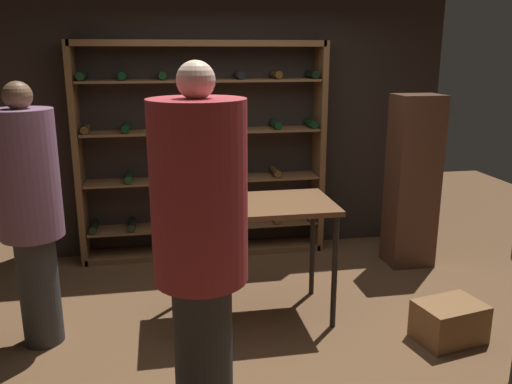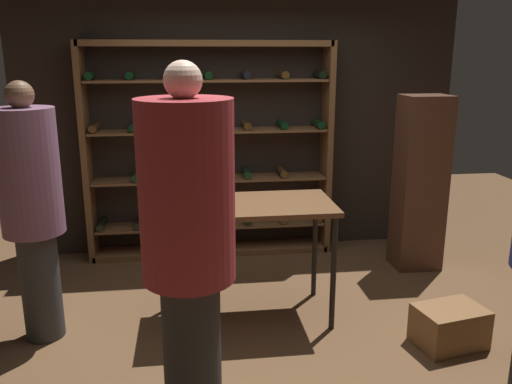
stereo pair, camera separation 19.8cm
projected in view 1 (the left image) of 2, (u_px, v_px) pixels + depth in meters
The scene contains 11 objects.
ground_plane at pixel (267, 326), 4.15m from camera, with size 9.73×9.73×0.00m, color brown.
back_wall at pixel (232, 119), 5.56m from camera, with size 4.58×0.10×2.81m, color black.
wine_rack at pixel (204, 152), 5.39m from camera, with size 2.51×0.32×2.20m.
tasting_table at pixel (252, 215), 4.12m from camera, with size 1.27×0.70×0.95m.
person_bystander_red_print at pixel (200, 237), 2.81m from camera, with size 0.51×0.51×2.05m.
person_guest_plum_blouse at pixel (30, 205), 3.68m from camera, with size 0.43×0.43×1.90m.
wine_crate at pixel (449, 322), 3.92m from camera, with size 0.48×0.34×0.29m, color brown.
display_cabinet at pixel (412, 182), 5.20m from camera, with size 0.44×0.36×1.70m, color #4C2D1E.
wine_bottle_gold_foil at pixel (199, 181), 4.26m from camera, with size 0.09×0.09×0.34m.
wine_bottle_red_label at pixel (183, 185), 4.12m from camera, with size 0.08×0.08×0.35m.
wine_glass_stemmed_left at pixel (229, 197), 3.89m from camera, with size 0.08×0.08×0.13m.
Camera 1 is at (-0.75, -3.67, 2.08)m, focal length 37.11 mm.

